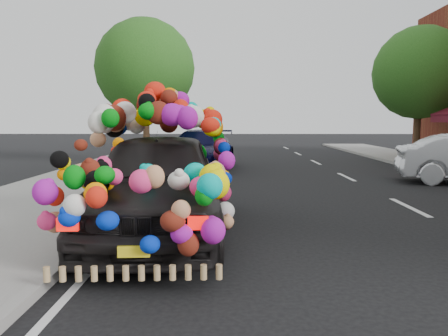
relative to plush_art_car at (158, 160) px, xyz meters
name	(u,v)px	position (x,y,z in m)	size (l,w,h in m)	color
ground	(241,207)	(1.42, 2.24, -1.22)	(100.00, 100.00, 0.00)	black
sidewalk	(43,204)	(-2.88, 2.24, -1.16)	(4.00, 60.00, 0.12)	gray
kerb	(133,204)	(-0.93, 2.24, -1.15)	(0.15, 60.00, 0.13)	gray
lane_markings	(409,207)	(5.02, 2.24, -1.21)	(6.00, 50.00, 0.01)	silver
tree_near_sidewalk	(145,69)	(-2.38, 11.74, 2.81)	(4.20, 4.20, 6.13)	#332114
tree_far_b	(420,73)	(9.42, 12.24, 2.68)	(4.00, 4.00, 5.90)	#332114
plush_art_car	(158,160)	(0.00, 0.00, 0.00)	(2.63, 5.30, 2.35)	black
navy_sedan	(200,150)	(0.08, 9.41, -0.47)	(2.10, 5.17, 1.50)	black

